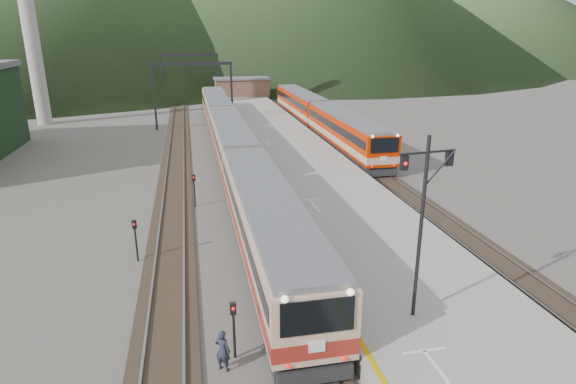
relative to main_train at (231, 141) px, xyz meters
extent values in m
cube|color=black|center=(0.00, 2.64, -1.96)|extent=(2.60, 200.00, 0.12)
cube|color=slate|center=(-0.72, 2.64, -1.86)|extent=(0.10, 200.00, 0.14)
cube|color=slate|center=(0.72, 2.64, -1.86)|extent=(0.10, 200.00, 0.14)
cube|color=black|center=(-5.00, 2.64, -1.96)|extent=(2.60, 200.00, 0.12)
cube|color=slate|center=(-5.72, 2.64, -1.86)|extent=(0.10, 200.00, 0.14)
cube|color=slate|center=(-4.28, 2.64, -1.86)|extent=(0.10, 200.00, 0.14)
cube|color=black|center=(11.50, 2.64, -1.96)|extent=(2.60, 200.00, 0.12)
cube|color=slate|center=(10.78, 2.64, -1.86)|extent=(0.10, 200.00, 0.14)
cube|color=slate|center=(12.22, 2.64, -1.86)|extent=(0.10, 200.00, 0.14)
cube|color=gray|center=(5.60, 0.64, -1.52)|extent=(8.00, 100.00, 1.00)
cube|color=black|center=(-7.50, 17.64, 1.98)|extent=(0.25, 0.25, 8.00)
cube|color=black|center=(1.80, 17.64, 1.98)|extent=(0.25, 0.25, 8.00)
cube|color=black|center=(-2.85, 17.64, 5.78)|extent=(9.30, 0.22, 0.35)
cube|color=black|center=(-7.50, 42.64, 1.98)|extent=(0.25, 0.25, 8.00)
cube|color=black|center=(1.80, 42.64, 1.98)|extent=(0.25, 0.25, 8.00)
cube|color=black|center=(-2.85, 42.64, 5.78)|extent=(9.30, 0.22, 0.35)
cylinder|color=#9E998E|center=(-22.00, 24.64, 12.98)|extent=(1.80, 1.80, 30.00)
cube|color=brown|center=(5.60, 40.64, 0.38)|extent=(9.00, 4.00, 2.80)
cube|color=slate|center=(5.60, 40.64, 1.93)|extent=(9.40, 4.40, 0.30)
cone|color=#2E4022|center=(110.00, 172.64, 22.98)|extent=(160.00, 160.00, 50.00)
cube|color=tan|center=(0.00, -20.26, 0.00)|extent=(2.94, 19.76, 3.59)
cube|color=tan|center=(0.00, 0.00, 0.00)|extent=(2.94, 19.76, 3.59)
cube|color=tan|center=(0.00, 20.26, 0.00)|extent=(2.94, 19.76, 3.59)
cube|color=#BA2200|center=(11.50, 1.84, -0.05)|extent=(2.86, 19.21, 3.49)
cube|color=#BA2200|center=(11.50, 21.55, -0.05)|extent=(2.86, 19.21, 3.49)
cylinder|color=black|center=(4.39, -28.02, 2.48)|extent=(0.14, 0.14, 7.00)
cube|color=black|center=(4.39, -28.02, 5.38)|extent=(2.19, 0.32, 0.07)
cube|color=black|center=(3.50, -28.13, 5.08)|extent=(0.27, 0.21, 0.50)
cube|color=black|center=(5.29, -27.92, 5.08)|extent=(0.27, 0.21, 0.50)
cylinder|color=black|center=(-2.46, -27.89, -1.02)|extent=(0.10, 0.10, 2.00)
cube|color=black|center=(-2.46, -27.89, 0.03)|extent=(0.22, 0.16, 0.45)
cylinder|color=black|center=(-3.52, -11.24, -1.02)|extent=(0.10, 0.10, 2.00)
cube|color=black|center=(-3.52, -11.24, 0.03)|extent=(0.25, 0.21, 0.45)
cylinder|color=black|center=(-6.63, -19.03, -1.02)|extent=(0.10, 0.10, 2.00)
cube|color=black|center=(-6.63, -19.03, 0.03)|extent=(0.26, 0.23, 0.45)
imported|color=#202433|center=(-2.92, -28.47, -1.23)|extent=(0.69, 0.64, 1.59)
camera|label=1|loc=(-3.55, -42.77, 9.26)|focal=30.00mm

